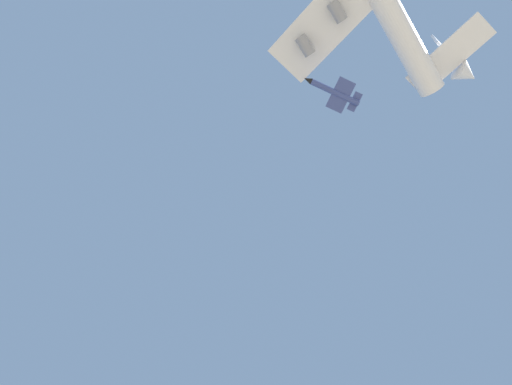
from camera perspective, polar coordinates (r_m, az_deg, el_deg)
The scene contains 1 object.
chase_jet_lead at distance 126.84m, azimuth 8.96°, elevation 11.20°, with size 14.98×9.30×4.00m.
Camera 1 is at (23.28, 61.70, 4.16)m, focal length 35.13 mm.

